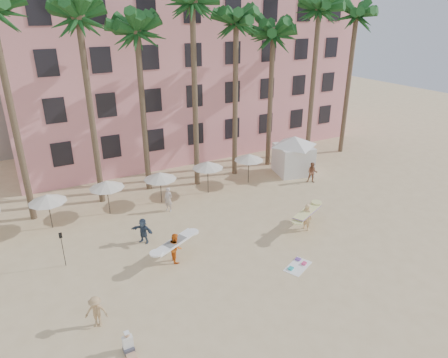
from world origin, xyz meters
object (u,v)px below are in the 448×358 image
Objects in this scene: pink_hotel at (184,70)px; cabana at (294,152)px; carrier_yellow at (307,215)px; carrier_white at (175,246)px.

cabana is (4.75, -13.44, -5.93)m from pink_hotel.
carrier_yellow reaches higher than carrier_white.
cabana is at bearing 28.11° from carrier_white.
carrier_white is at bearing 174.93° from carrier_yellow.
carrier_white is (-14.76, -7.88, -1.09)m from cabana.
carrier_white is (-9.23, 0.82, -0.10)m from carrier_yellow.
pink_hotel is 11.48× the size of carrier_white.
carrier_yellow is 9.27m from carrier_white.
carrier_yellow is at bearing -5.07° from carrier_white.
cabana is at bearing -70.54° from pink_hotel.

